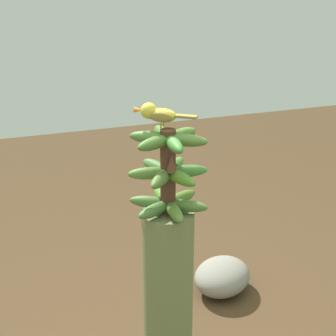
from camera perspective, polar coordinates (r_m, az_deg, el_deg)
banana_tree at (r=2.01m, az=0.00°, el=-17.04°), size 0.18×0.18×0.94m
banana_bunch at (r=1.69m, az=0.02°, el=-0.44°), size 0.27×0.27×0.29m
perched_bird at (r=1.66m, az=-1.17°, el=6.04°), size 0.18×0.14×0.08m
garden_rock at (r=2.97m, az=6.01°, el=-11.84°), size 0.46×0.45×0.18m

